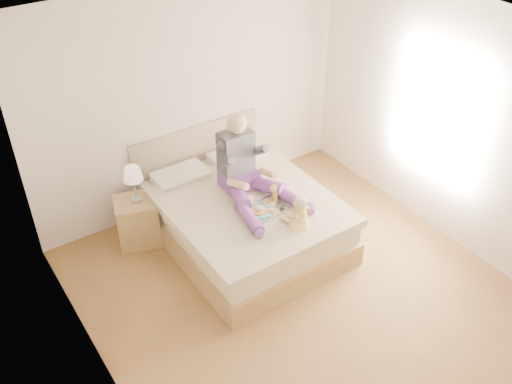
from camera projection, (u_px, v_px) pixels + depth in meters
room at (312, 168)px, 5.06m from camera, size 4.02×4.22×2.71m
bed at (241, 215)px, 6.44m from camera, size 1.70×2.18×1.00m
nightstand at (138, 221)px, 6.41m from camera, size 0.56×0.53×0.56m
lamp at (133, 176)px, 6.06m from camera, size 0.21×0.21×0.43m
adult at (246, 171)px, 6.16m from camera, size 0.78×1.09×0.92m
tray at (265, 208)px, 6.02m from camera, size 0.45×0.37×0.12m
baby at (299, 214)px, 5.74m from camera, size 0.25×0.32×0.35m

